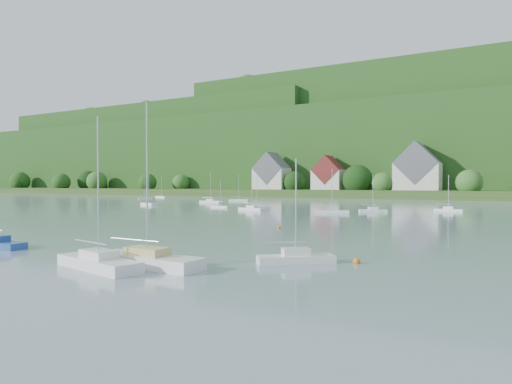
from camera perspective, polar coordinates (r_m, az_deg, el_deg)
far_shore_strip at (r=192.34m, az=18.54°, el=-0.18°), size 600.00×60.00×3.00m
forested_ridge at (r=260.55m, az=21.44°, el=4.81°), size 620.00×181.22×69.89m
village_building_0 at (r=197.91m, az=1.97°, el=2.22°), size 14.00×10.40×16.00m
village_building_1 at (r=189.68m, az=8.99°, el=2.04°), size 12.00×9.36×14.00m
village_building_2 at (r=179.68m, az=19.42°, el=2.53°), size 16.00×11.44×18.00m
near_sailboat_2 at (r=30.18m, az=-13.35°, el=-8.12°), size 7.82×2.40×10.47m
near_sailboat_3 at (r=31.01m, az=4.98°, el=-8.05°), size 4.94×4.37×6.99m
near_sailboat_4 at (r=30.33m, az=-18.97°, el=-8.17°), size 7.25×3.45×9.44m
mooring_buoy_2 at (r=31.55m, az=12.40°, el=-8.66°), size 0.50×0.50×0.50m
mooring_buoy_3 at (r=54.41m, az=2.86°, el=-4.57°), size 0.43×0.43×0.43m
far_sailboat_cluster at (r=106.61m, az=16.55°, el=-1.68°), size 197.63×63.27×8.71m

